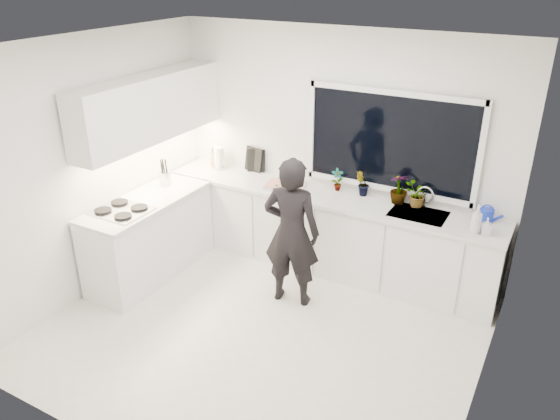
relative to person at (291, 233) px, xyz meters
The scene contains 25 objects.
floor 1.03m from the person, 89.26° to the right, with size 4.00×3.50×0.02m, color beige.
wall_back 1.25m from the person, 89.58° to the left, with size 4.00×0.02×2.70m, color white.
wall_left 2.17m from the person, 162.40° to the right, with size 0.02×3.50×2.70m, color white.
wall_right 2.19m from the person, 17.47° to the right, with size 0.02×3.50×2.70m, color white.
ceiling 2.01m from the person, 89.26° to the right, with size 4.00×3.50×0.02m, color white.
window 1.45m from the person, 60.84° to the left, with size 1.80×0.02×1.00m, color black.
base_cabinets_back 0.89m from the person, 89.43° to the left, with size 3.92×0.58×0.88m, color white.
base_cabinets_left 1.72m from the person, behind, with size 0.58×1.60×0.88m, color white.
countertop_back 0.81m from the person, 89.42° to the left, with size 3.94×0.62×0.04m, color silver.
countertop_left 1.69m from the person, behind, with size 0.62×1.60×0.04m, color silver.
upper_cabinets 2.07m from the person, behind, with size 0.34×2.10×0.70m, color white.
sink 1.34m from the person, 37.60° to the left, with size 0.58×0.42×0.14m, color silver.
faucet 1.48m from the person, 43.80° to the left, with size 0.03×0.03×0.22m, color silver.
stovetop 1.80m from the person, 159.31° to the right, with size 0.56×0.48×0.03m, color black.
person is the anchor object (origin of this frame).
pizza_tray 0.94m from the person, 122.31° to the left, with size 0.45×0.34×0.03m, color silver.
pizza 0.94m from the person, 122.31° to the left, with size 0.41×0.30×0.01m, color #BA3418.
watering_can 1.97m from the person, 29.84° to the left, with size 0.14×0.14×0.13m, color #1430C2.
paper_towel_roll 1.79m from the person, 148.91° to the left, with size 0.11×0.11×0.26m, color white.
knife_block 1.85m from the person, 148.69° to the left, with size 0.13×0.10×0.22m, color #8B5941.
utensil_crock 1.77m from the person, behind, with size 0.13×0.13×0.16m, color silver.
picture_frame_large 1.51m from the person, 134.96° to the left, with size 0.22×0.02×0.28m, color black.
picture_frame_small 1.54m from the person, 136.00° to the left, with size 0.25×0.02×0.30m, color black.
herb_plants 1.24m from the person, 53.32° to the left, with size 1.15×0.32×0.33m.
soap_bottles 1.82m from the person, 21.61° to the left, with size 0.21×0.13×0.28m.
Camera 1 is at (2.27, -3.71, 3.34)m, focal length 35.00 mm.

